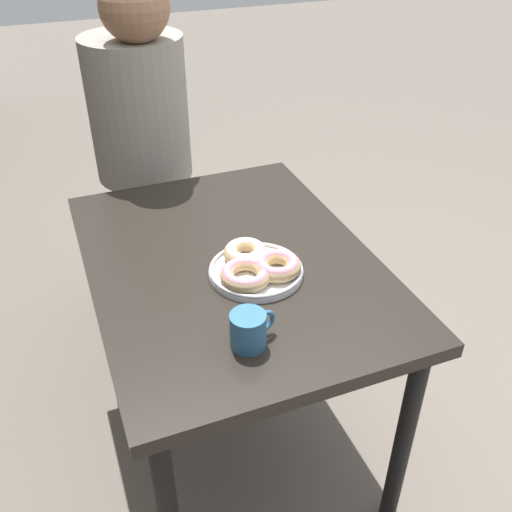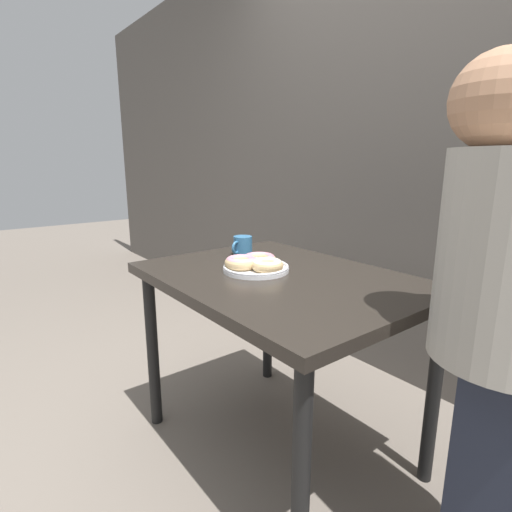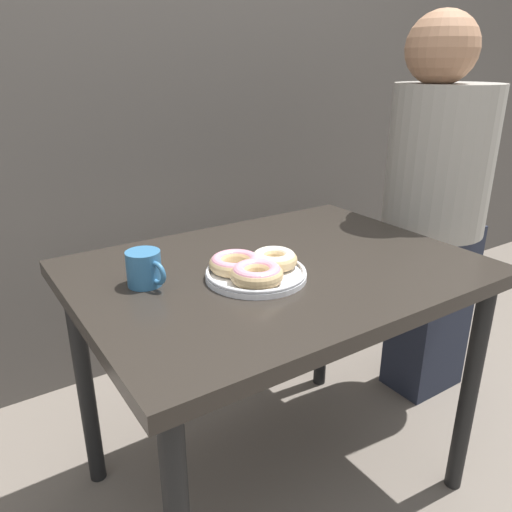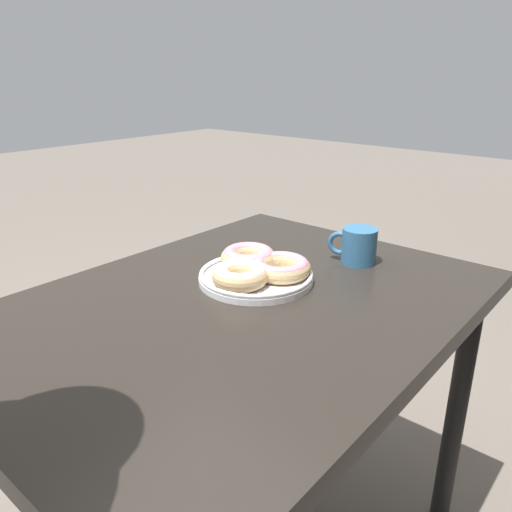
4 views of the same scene
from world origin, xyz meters
name	(u,v)px [view 3 (image 3 of 4)]	position (x,y,z in m)	size (l,w,h in m)	color
wall_back	(137,52)	(0.00, 1.12, 1.30)	(8.00, 0.05, 2.60)	#56514C
dining_table	(277,294)	(0.00, 0.22, 0.67)	(1.06, 0.78, 0.75)	#28231E
donut_plate	(255,268)	(-0.10, 0.18, 0.78)	(0.27, 0.28, 0.06)	white
coffee_mug	(145,268)	(-0.34, 0.29, 0.80)	(0.08, 0.12, 0.09)	teal
person_figure	(436,206)	(0.77, 0.30, 0.78)	(0.41, 0.35, 1.42)	#232838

